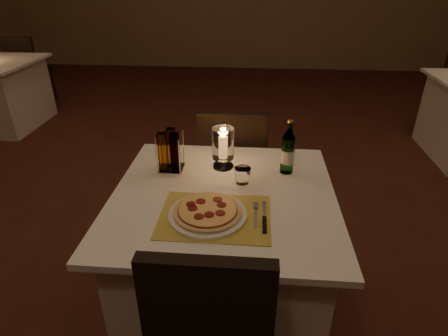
# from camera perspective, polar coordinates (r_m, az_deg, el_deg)

# --- Properties ---
(floor) EXTENTS (8.00, 10.00, 0.02)m
(floor) POSITION_cam_1_polar(r_m,az_deg,el_deg) (2.60, -3.00, -11.08)
(floor) COLOR #4D2118
(floor) RESTS_ON ground
(main_table) EXTENTS (1.00, 1.00, 0.74)m
(main_table) POSITION_cam_1_polar(r_m,az_deg,el_deg) (1.90, -0.05, -13.28)
(main_table) COLOR white
(main_table) RESTS_ON ground
(chair_far) EXTENTS (0.42, 0.42, 0.90)m
(chair_far) POSITION_cam_1_polar(r_m,az_deg,el_deg) (2.40, 1.38, 1.27)
(chair_far) COLOR black
(chair_far) RESTS_ON ground
(placemat) EXTENTS (0.45, 0.34, 0.00)m
(placemat) POSITION_cam_1_polar(r_m,az_deg,el_deg) (1.54, -1.37, -7.38)
(placemat) COLOR gold
(placemat) RESTS_ON main_table
(plate) EXTENTS (0.32, 0.32, 0.01)m
(plate) POSITION_cam_1_polar(r_m,az_deg,el_deg) (1.53, -2.50, -7.05)
(plate) COLOR white
(plate) RESTS_ON placemat
(pizza) EXTENTS (0.28, 0.28, 0.02)m
(pizza) POSITION_cam_1_polar(r_m,az_deg,el_deg) (1.53, -2.52, -6.55)
(pizza) COLOR #D8B77F
(pizza) RESTS_ON plate
(fork) EXTENTS (0.02, 0.18, 0.00)m
(fork) POSITION_cam_1_polar(r_m,az_deg,el_deg) (1.56, 4.85, -6.81)
(fork) COLOR silver
(fork) RESTS_ON placemat
(knife) EXTENTS (0.02, 0.22, 0.01)m
(knife) POSITION_cam_1_polar(r_m,az_deg,el_deg) (1.51, 6.18, -8.09)
(knife) COLOR black
(knife) RESTS_ON placemat
(tumbler) EXTENTS (0.08, 0.08, 0.08)m
(tumbler) POSITION_cam_1_polar(r_m,az_deg,el_deg) (1.75, 2.85, -1.17)
(tumbler) COLOR white
(tumbler) RESTS_ON main_table
(water_bottle) EXTENTS (0.07, 0.07, 0.27)m
(water_bottle) POSITION_cam_1_polar(r_m,az_deg,el_deg) (1.84, 9.69, 2.45)
(water_bottle) COLOR #529855
(water_bottle) RESTS_ON main_table
(hurricane_candle) EXTENTS (0.11, 0.11, 0.21)m
(hurricane_candle) POSITION_cam_1_polar(r_m,az_deg,el_deg) (1.85, -0.15, 3.57)
(hurricane_candle) COLOR white
(hurricane_candle) RESTS_ON main_table
(cruet_caddy) EXTENTS (0.12, 0.12, 0.21)m
(cruet_caddy) POSITION_cam_1_polar(r_m,az_deg,el_deg) (1.86, -8.24, 2.41)
(cruet_caddy) COLOR white
(cruet_caddy) RESTS_ON main_table
(neighbor_chair_lb) EXTENTS (0.42, 0.42, 0.90)m
(neighbor_chair_lb) POSITION_cam_1_polar(r_m,az_deg,el_deg) (5.57, -27.98, 13.79)
(neighbor_chair_lb) COLOR black
(neighbor_chair_lb) RESTS_ON ground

